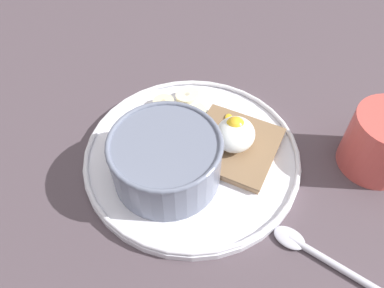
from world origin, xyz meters
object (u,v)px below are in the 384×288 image
object	(u,v)px
banana_slice_left	(159,120)
banana_slice_back	(196,112)
oatmeal_bowl	(166,159)
spoon	(316,253)
coffee_mug	(384,142)
banana_slice_right	(188,97)
banana_slice_inner	(179,115)
poached_egg	(235,133)
toast_slice	(234,146)
banana_slice_front	(164,104)

from	to	relation	value
banana_slice_left	banana_slice_back	distance (cm)	5.27
banana_slice_left	banana_slice_back	xyz separation A→B (cm)	(-3.26, 4.15, -0.06)
oatmeal_bowl	banana_slice_left	bearing A→B (deg)	-147.73
spoon	coffee_mug	bearing A→B (deg)	163.79
oatmeal_bowl	banana_slice_right	distance (cm)	13.19
banana_slice_inner	spoon	xyz separation A→B (cm)	(11.87, 20.97, -1.38)
oatmeal_bowl	banana_slice_inner	distance (cm)	9.59
oatmeal_bowl	banana_slice_inner	world-z (taller)	oatmeal_bowl
poached_egg	banana_slice_right	bearing A→B (deg)	-123.29
oatmeal_bowl	poached_egg	world-z (taller)	oatmeal_bowl
toast_slice	banana_slice_back	distance (cm)	7.61
banana_slice_front	banana_slice_left	xyz separation A→B (cm)	(2.85, 0.56, -0.10)
toast_slice	banana_slice_front	world-z (taller)	banana_slice_front
banana_slice_inner	banana_slice_right	bearing A→B (deg)	-175.61
poached_egg	coffee_mug	distance (cm)	17.72
oatmeal_bowl	toast_slice	distance (cm)	9.54
banana_slice_back	oatmeal_bowl	bearing A→B (deg)	2.71
oatmeal_bowl	banana_slice_front	xyz separation A→B (cm)	(-10.22, -5.21, -2.35)
oatmeal_bowl	banana_slice_back	xyz separation A→B (cm)	(-10.62, -0.50, -2.51)
poached_egg	banana_slice_back	world-z (taller)	poached_egg
banana_slice_right	coffee_mug	world-z (taller)	coffee_mug
toast_slice	poached_egg	xyz separation A→B (cm)	(-0.10, -0.05, 2.29)
poached_egg	banana_slice_inner	bearing A→B (deg)	-103.45
banana_slice_left	banana_slice_inner	bearing A→B (deg)	125.51
banana_slice_back	spoon	xyz separation A→B (cm)	(13.48, 19.13, -1.14)
oatmeal_bowl	coffee_mug	size ratio (longest dim) A/B	1.10
banana_slice_back	banana_slice_inner	bearing A→B (deg)	-48.82
banana_slice_front	banana_slice_right	xyz separation A→B (cm)	(-2.50, 2.59, 0.02)
toast_slice	banana_slice_right	size ratio (longest dim) A/B	2.49
toast_slice	poached_egg	bearing A→B (deg)	-152.68
banana_slice_front	coffee_mug	size ratio (longest dim) A/B	0.27
banana_slice_back	banana_slice_inner	xyz separation A→B (cm)	(1.61, -1.84, 0.24)
banana_slice_back	banana_slice_front	bearing A→B (deg)	-85.08
oatmeal_bowl	toast_slice	xyz separation A→B (cm)	(-6.90, 6.13, -2.42)
poached_egg	spoon	bearing A→B (deg)	51.86
banana_slice_back	banana_slice_inner	distance (cm)	2.45
poached_egg	banana_slice_front	size ratio (longest dim) A/B	2.35
banana_slice_front	coffee_mug	distance (cm)	28.40
oatmeal_bowl	banana_slice_front	distance (cm)	11.71
toast_slice	coffee_mug	xyz separation A→B (cm)	(-5.31, 16.88, 2.47)
banana_slice_left	spoon	xyz separation A→B (cm)	(10.22, 23.28, -1.20)
oatmeal_bowl	banana_slice_right	bearing A→B (deg)	-168.33
poached_egg	spoon	distance (cm)	16.34
spoon	toast_slice	bearing A→B (deg)	-127.98
toast_slice	spoon	xyz separation A→B (cm)	(9.76, 12.50, -1.23)
banana_slice_inner	banana_slice_front	bearing A→B (deg)	-112.75
poached_egg	spoon	xyz separation A→B (cm)	(9.86, 12.55, -3.52)
banana_slice_front	banana_slice_inner	distance (cm)	3.11
banana_slice_left	banana_slice_back	size ratio (longest dim) A/B	1.05
banana_slice_inner	coffee_mug	world-z (taller)	coffee_mug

